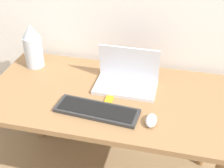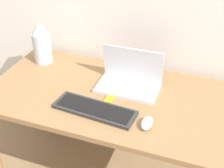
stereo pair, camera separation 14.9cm
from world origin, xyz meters
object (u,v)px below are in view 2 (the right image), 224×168
(mouse, at_px, (147,123))
(mp3_player, at_px, (109,99))
(keyboard, at_px, (95,109))
(laptop, at_px, (129,79))
(vase, at_px, (41,42))

(mouse, bearing_deg, mp3_player, 150.69)
(keyboard, relative_size, mouse, 4.37)
(keyboard, distance_m, mouse, 0.28)
(laptop, distance_m, mouse, 0.34)
(keyboard, relative_size, vase, 1.58)
(keyboard, bearing_deg, vase, 144.29)
(keyboard, bearing_deg, mouse, -4.62)
(vase, distance_m, mp3_player, 0.61)
(mouse, bearing_deg, vase, 153.74)
(laptop, bearing_deg, keyboard, -109.94)
(laptop, relative_size, mouse, 3.44)
(keyboard, distance_m, mp3_player, 0.12)
(laptop, xyz_separation_m, mouse, (0.18, -0.29, -0.03))
(keyboard, xyz_separation_m, vase, (-0.51, 0.36, 0.12))
(keyboard, height_order, mouse, mouse)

